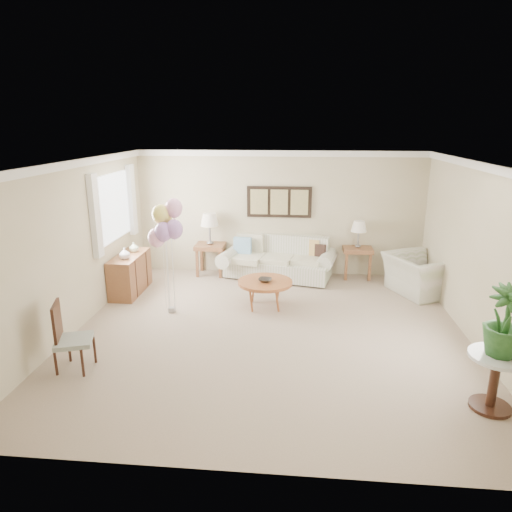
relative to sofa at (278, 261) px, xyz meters
The scene contains 18 objects.
ground_plane 2.70m from the sofa, 90.24° to the right, with size 6.00×6.00×0.00m, color tan.
room_shell 2.89m from the sofa, 92.67° to the right, with size 6.04×6.04×2.60m.
wall_art_triptych 1.24m from the sofa, 92.21° to the left, with size 1.35×0.06×0.65m.
sofa is the anchor object (origin of this frame).
end_table_left 1.47m from the sofa, behind, with size 0.61×0.56×0.67m.
end_table_right 1.66m from the sofa, ahead, with size 0.60×0.54×0.65m.
lamp_left 1.67m from the sofa, behind, with size 0.38×0.38×0.66m.
lamp_right 1.80m from the sofa, ahead, with size 0.32×0.32×0.56m.
coffee_table 1.68m from the sofa, 95.26° to the right, with size 0.96×0.96×0.48m.
decor_bowl 1.72m from the sofa, 95.12° to the right, with size 0.23×0.23×0.06m, color #2B2621.
armchair 2.79m from the sofa, 15.16° to the right, with size 1.14×1.00×0.74m, color silver.
side_table 5.14m from the sofa, 59.36° to the right, with size 0.62×0.62×0.67m.
potted_plant 5.19m from the sofa, 59.11° to the right, with size 0.44×0.44×0.79m, color #1E4A1B.
accent_chair 4.76m from the sofa, 122.25° to the right, with size 0.57×0.57×0.92m.
credenza 3.01m from the sofa, 156.96° to the right, with size 0.46×1.20×0.74m.
vase_white 3.14m from the sofa, 152.67° to the right, with size 0.20×0.20×0.21m, color silver.
vase_sage 2.95m from the sofa, 161.18° to the right, with size 0.18×0.18×0.19m, color beige.
balloon_cluster 2.98m from the sofa, 130.33° to the right, with size 0.58×0.48×1.96m.
Camera 1 is at (0.40, -6.48, 3.11)m, focal length 32.00 mm.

